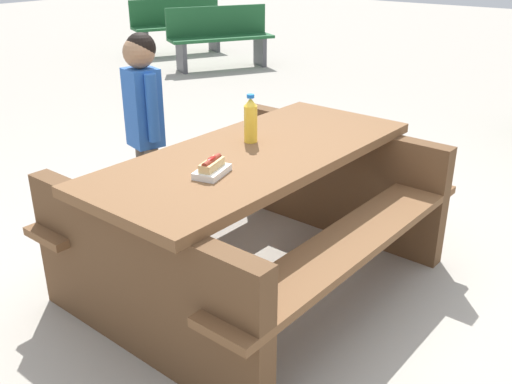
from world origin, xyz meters
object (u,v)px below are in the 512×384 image
hotdog_tray (212,168)px  park_bench_mid (220,36)px  child_in_coat (144,108)px  park_bench_far (178,25)px  soda_bottle (251,120)px  picnic_table (256,206)px

hotdog_tray → park_bench_mid: (-4.62, -3.92, -0.33)m
child_in_coat → park_bench_mid: size_ratio=0.82×
park_bench_far → soda_bottle: bearing=47.6°
hotdog_tray → park_bench_far: park_bench_far is taller
picnic_table → child_in_coat: child_in_coat is taller
soda_bottle → child_in_coat: 0.83m
soda_bottle → park_bench_mid: 5.63m
park_bench_mid → hotdog_tray: bearing=40.3°
park_bench_mid → park_bench_far: 1.39m
soda_bottle → park_bench_mid: bearing=-137.8°
park_bench_mid → park_bench_far: size_ratio=0.99×
soda_bottle → hotdog_tray: 0.49m
soda_bottle → park_bench_far: soda_bottle is taller
soda_bottle → picnic_table: bearing=48.6°
picnic_table → park_bench_far: size_ratio=1.22×
picnic_table → park_bench_far: (-4.73, -5.18, 0.00)m
soda_bottle → hotdog_tray: size_ratio=1.24×
child_in_coat → park_bench_far: size_ratio=0.81×
picnic_table → soda_bottle: soda_bottle is taller
hotdog_tray → soda_bottle: bearing=-162.9°
park_bench_mid → child_in_coat: bearing=35.5°
park_bench_far → park_bench_mid: bearing=69.7°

